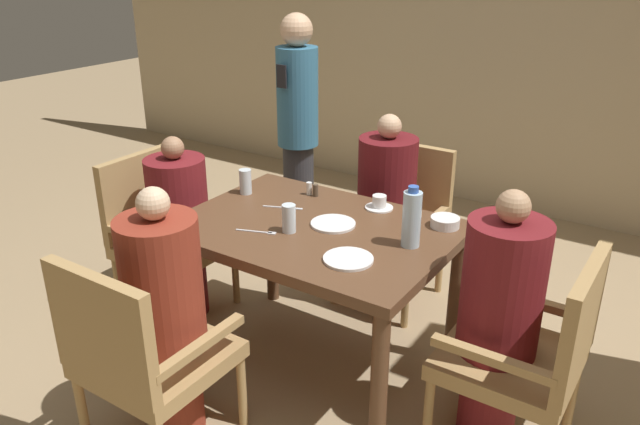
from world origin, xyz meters
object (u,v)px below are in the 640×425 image
Objects in this scene: chair_right_side at (532,350)px; diner_in_left_chair at (180,227)px; plate_main_right at (348,259)px; glass_tall_near at (289,218)px; glass_tall_mid at (245,182)px; diner_in_far_chair at (386,211)px; plate_main_left at (333,224)px; water_bottle at (412,218)px; chair_left_side at (163,230)px; diner_in_right_chair at (499,318)px; chair_near_corner at (141,352)px; bowl_small at (445,222)px; diner_in_near_chair at (165,314)px; chair_far_side at (396,219)px; standing_host at (298,129)px; teacup_with_saucer at (379,203)px.

diner_in_left_chair is at bearing 180.00° from chair_right_side.
plate_main_right is 1.60× the size of glass_tall_near.
diner_in_far_chair is at bearing 47.20° from glass_tall_mid.
water_bottle reaches higher than plate_main_left.
diner_in_right_chair is at bearing 0.00° from chair_left_side.
chair_near_corner is 4.29× the size of plate_main_left.
chair_left_side is at bearing -180.00° from diner_in_left_chair.
bowl_small is 0.29m from water_bottle.
diner_in_left_chair is 0.95m from diner_in_near_chair.
chair_far_side is 6.88× the size of glass_tall_near.
diner_in_near_chair is 8.66× the size of glass_tall_mid.
bowl_small is 1.04m from glass_tall_mid.
chair_right_side is 0.57× the size of standing_host.
diner_in_left_chair is 1.13m from diner_in_far_chair.
water_bottle is at bearing -55.21° from diner_in_far_chair.
bowl_small is (0.75, 1.03, 0.21)m from diner_in_near_chair.
chair_near_corner is at bearing -127.75° from water_bottle.
plate_main_right is at bearing -71.63° from diner_in_far_chair.
diner_in_left_chair is at bearing -177.63° from water_bottle.
teacup_with_saucer is (0.40, 1.19, 0.31)m from chair_near_corner.
water_bottle is (0.39, 0.00, 0.12)m from plate_main_left.
chair_far_side is 1.33m from chair_right_side.
diner_in_near_chair is (0.77, -0.71, 0.10)m from chair_left_side.
chair_left_side is 1.90m from diner_in_right_chair.
diner_in_far_chair is 0.81m from glass_tall_mid.
chair_left_side reaches higher than glass_tall_mid.
glass_tall_near is at bearing -114.43° from teacup_with_saucer.
standing_host is (-0.59, 1.76, 0.27)m from diner_in_near_chair.
standing_host reaches higher than chair_near_corner.
chair_far_side is 0.94m from glass_tall_mid.
chair_right_side is at bearing -3.21° from plate_main_left.
chair_left_side and chair_far_side have the same top height.
diner_in_right_chair is at bearing 19.86° from plate_main_right.
diner_in_right_chair is 5.40× the size of plate_main_left.
diner_in_near_chair is (-1.13, -0.71, -0.00)m from diner_in_right_chair.
bowl_small is (1.38, 0.32, 0.25)m from diner_in_left_chair.
chair_far_side is at bearing 44.04° from diner_in_left_chair.
glass_tall_mid is (0.36, 0.14, 0.29)m from diner_in_left_chair.
diner_in_right_chair is at bearing -5.82° from glass_tall_mid.
glass_tall_mid reaches higher than bowl_small.
teacup_with_saucer is 0.51× the size of water_bottle.
bowl_small is 1.02× the size of glass_tall_near.
chair_far_side is at bearing 106.26° from teacup_with_saucer.
chair_right_side reaches higher than plate_main_right.
diner_in_right_chair reaches higher than water_bottle.
chair_right_side is at bearing -31.38° from bowl_small.
standing_host is (-0.84, 0.20, 0.37)m from chair_far_side.
teacup_with_saucer is at bearing 18.48° from diner_in_left_chair.
chair_right_side is at bearing -21.44° from teacup_with_saucer.
standing_host is 7.57× the size of plate_main_right.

